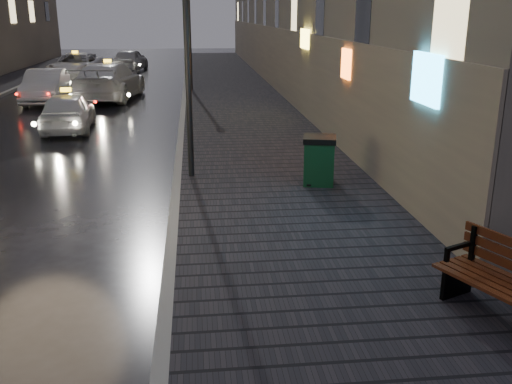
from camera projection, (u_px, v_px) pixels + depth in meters
ground at (60, 306)px, 7.99m from camera, size 120.00×120.00×0.00m
sidewalk at (233, 94)px, 28.27m from camera, size 4.60×58.00×0.15m
curb at (184, 94)px, 28.03m from camera, size 0.20×58.00×0.15m
lamp_near at (187, 33)px, 12.82m from camera, size 0.36×0.36×5.28m
lamp_far at (189, 22)px, 27.98m from camera, size 0.36×0.36×5.28m
trash_bin at (319, 160)px, 13.01m from camera, size 0.87×0.87×1.11m
taxi_near at (68, 111)px, 19.62m from camera, size 1.85×4.05×1.35m
car_left_mid at (46, 86)px, 25.78m from camera, size 1.81×4.55×1.47m
taxi_mid at (109, 81)px, 26.65m from camera, size 3.12×6.17×1.72m
taxi_far at (76, 66)px, 34.77m from camera, size 2.88×5.79×1.58m
car_far at (130, 60)px, 39.83m from camera, size 2.39×4.68×1.53m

